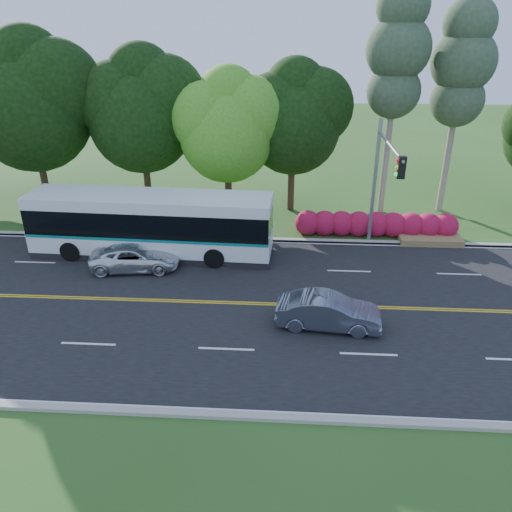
# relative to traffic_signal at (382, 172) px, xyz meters

# --- Properties ---
(ground) EXTENTS (120.00, 120.00, 0.00)m
(ground) POSITION_rel_traffic_signal_xyz_m (-6.49, -5.40, -4.67)
(ground) COLOR #2B521B
(ground) RESTS_ON ground
(road) EXTENTS (60.00, 14.00, 0.02)m
(road) POSITION_rel_traffic_signal_xyz_m (-6.49, -5.40, -4.66)
(road) COLOR black
(road) RESTS_ON ground
(curb_north) EXTENTS (60.00, 0.30, 0.15)m
(curb_north) POSITION_rel_traffic_signal_xyz_m (-6.49, 1.75, -4.60)
(curb_north) COLOR #A9A398
(curb_north) RESTS_ON ground
(curb_south) EXTENTS (60.00, 0.30, 0.15)m
(curb_south) POSITION_rel_traffic_signal_xyz_m (-6.49, -12.55, -4.60)
(curb_south) COLOR #A9A398
(curb_south) RESTS_ON ground
(grass_verge) EXTENTS (60.00, 4.00, 0.10)m
(grass_verge) POSITION_rel_traffic_signal_xyz_m (-6.49, 3.60, -4.62)
(grass_verge) COLOR #2B521B
(grass_verge) RESTS_ON ground
(lane_markings) EXTENTS (57.60, 13.82, 0.00)m
(lane_markings) POSITION_rel_traffic_signal_xyz_m (-6.59, -5.40, -4.65)
(lane_markings) COLOR gold
(lane_markings) RESTS_ON road
(tree_row) EXTENTS (44.70, 9.10, 13.84)m
(tree_row) POSITION_rel_traffic_signal_xyz_m (-11.65, 6.73, 2.06)
(tree_row) COLOR #322016
(tree_row) RESTS_ON ground
(bougainvillea_hedge) EXTENTS (9.50, 2.25, 1.50)m
(bougainvillea_hedge) POSITION_rel_traffic_signal_xyz_m (0.69, 2.75, -3.95)
(bougainvillea_hedge) COLOR maroon
(bougainvillea_hedge) RESTS_ON ground
(traffic_signal) EXTENTS (0.42, 6.10, 7.00)m
(traffic_signal) POSITION_rel_traffic_signal_xyz_m (0.00, 0.00, 0.00)
(traffic_signal) COLOR gray
(traffic_signal) RESTS_ON ground
(transit_bus) EXTENTS (12.97, 3.36, 3.36)m
(transit_bus) POSITION_rel_traffic_signal_xyz_m (-11.98, -0.46, -2.99)
(transit_bus) COLOR white
(transit_bus) RESTS_ON road
(sedan) EXTENTS (4.44, 1.90, 1.42)m
(sedan) POSITION_rel_traffic_signal_xyz_m (-2.95, -7.06, -3.94)
(sedan) COLOR slate
(sedan) RESTS_ON road
(suv) EXTENTS (4.71, 2.58, 1.25)m
(suv) POSITION_rel_traffic_signal_xyz_m (-12.42, -2.26, -4.03)
(suv) COLOR silver
(suv) RESTS_ON road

